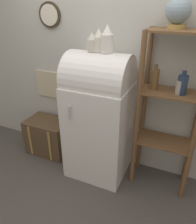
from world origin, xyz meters
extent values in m
plane|color=#4C4742|center=(0.00, 0.00, 0.00)|extent=(12.00, 12.00, 0.00)
cube|color=#B7B7AD|center=(0.00, 0.58, 1.35)|extent=(7.00, 0.05, 2.70)
cylinder|color=#382D1E|center=(-0.76, 0.54, 1.84)|extent=(0.29, 0.03, 0.29)
cylinder|color=beige|center=(-0.76, 0.52, 1.84)|extent=(0.24, 0.01, 0.24)
cube|color=#C6B793|center=(-0.85, 0.54, 0.96)|extent=(0.47, 0.02, 0.37)
cube|color=white|center=(0.00, 0.25, 0.59)|extent=(0.70, 0.61, 1.18)
cylinder|color=white|center=(0.00, 0.25, 1.24)|extent=(0.69, 0.58, 0.58)
cylinder|color=#B7B7BC|center=(-0.19, -0.08, 0.95)|extent=(0.02, 0.02, 0.15)
cube|color=brown|center=(-0.82, 0.31, 0.25)|extent=(0.59, 0.40, 0.50)
cube|color=#AD8942|center=(-0.98, 0.11, 0.25)|extent=(0.03, 0.01, 0.45)
cube|color=#AD8942|center=(-0.66, 0.11, 0.25)|extent=(0.03, 0.01, 0.45)
cylinder|color=brown|center=(0.46, 0.20, 0.88)|extent=(0.05, 0.05, 1.77)
cylinder|color=brown|center=(1.05, 0.20, 0.88)|extent=(0.05, 0.05, 1.77)
cylinder|color=brown|center=(0.46, 0.51, 0.88)|extent=(0.05, 0.05, 1.77)
cube|color=brown|center=(0.75, 0.35, 0.58)|extent=(0.61, 0.34, 0.02)
cube|color=brown|center=(0.75, 0.35, 1.17)|extent=(0.61, 0.34, 0.02)
cube|color=brown|center=(0.75, 0.35, 1.76)|extent=(0.61, 0.34, 0.02)
cylinder|color=brown|center=(0.57, 0.36, 1.28)|extent=(0.08, 0.08, 0.21)
cylinder|color=brown|center=(0.57, 0.36, 1.41)|extent=(0.03, 0.03, 0.05)
cylinder|color=#9E998E|center=(0.83, 0.32, 1.25)|extent=(0.09, 0.09, 0.14)
cylinder|color=#9E998E|center=(0.83, 0.32, 1.34)|extent=(0.04, 0.04, 0.03)
cylinder|color=#23334C|center=(0.84, 0.32, 1.27)|extent=(0.10, 0.10, 0.19)
cylinder|color=#23334C|center=(0.84, 0.32, 1.39)|extent=(0.04, 0.04, 0.05)
cylinder|color=#AD8942|center=(0.70, 0.39, 1.79)|extent=(0.16, 0.16, 0.04)
sphere|color=#7F939E|center=(0.70, 0.39, 1.92)|extent=(0.22, 0.22, 0.22)
cylinder|color=beige|center=(-0.07, 0.23, 1.59)|extent=(0.10, 0.10, 0.12)
cone|color=beige|center=(-0.07, 0.23, 1.68)|extent=(0.08, 0.08, 0.06)
cylinder|color=silver|center=(-0.01, 0.25, 1.60)|extent=(0.10, 0.10, 0.15)
cone|color=silver|center=(-0.01, 0.25, 1.72)|extent=(0.08, 0.08, 0.08)
cylinder|color=white|center=(0.09, 0.24, 1.62)|extent=(0.12, 0.12, 0.17)
cone|color=white|center=(0.09, 0.24, 1.75)|extent=(0.10, 0.10, 0.09)
camera|label=1|loc=(0.90, -1.82, 2.00)|focal=35.00mm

